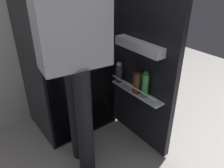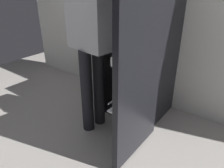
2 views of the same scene
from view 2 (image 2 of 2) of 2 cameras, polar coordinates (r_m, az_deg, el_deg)
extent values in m
plane|color=gray|center=(2.30, -0.73, -12.54)|extent=(5.82, 5.82, 0.00)
cube|color=black|center=(2.33, 7.61, 12.27)|extent=(0.69, 0.60, 1.79)
cube|color=white|center=(2.08, 3.47, 10.84)|extent=(0.65, 0.01, 1.75)
cube|color=white|center=(2.13, 4.13, 9.83)|extent=(0.61, 0.09, 0.01)
cube|color=black|center=(1.62, 7.84, 6.49)|extent=(0.05, 0.66, 1.74)
cube|color=white|center=(1.81, 5.11, -4.17)|extent=(0.10, 0.53, 0.01)
cylinder|color=silver|center=(1.80, 4.04, -2.09)|extent=(0.01, 0.51, 0.01)
cube|color=white|center=(1.65, 5.65, 7.77)|extent=(0.09, 0.45, 0.07)
cylinder|color=green|center=(1.69, 3.48, -2.54)|extent=(0.06, 0.06, 0.19)
cylinder|color=#195B28|center=(1.64, 3.58, 0.75)|extent=(0.04, 0.04, 0.02)
cylinder|color=#333842|center=(1.95, 8.64, 0.73)|extent=(0.06, 0.06, 0.16)
cylinder|color=silver|center=(1.91, 8.82, 3.19)|extent=(0.05, 0.05, 0.02)
cylinder|color=brown|center=(1.76, 4.84, -1.70)|extent=(0.07, 0.07, 0.17)
cylinder|color=black|center=(1.72, 4.96, 1.10)|extent=(0.06, 0.06, 0.02)
cylinder|color=#4C7F3D|center=(2.05, 7.48, 10.64)|extent=(0.07, 0.07, 0.10)
cylinder|color=black|center=(2.21, -3.60, -0.92)|extent=(0.12, 0.12, 0.87)
cylinder|color=black|center=(2.12, -6.84, -2.32)|extent=(0.12, 0.12, 0.87)
cube|color=silver|center=(1.94, -6.10, 18.29)|extent=(0.47, 0.28, 0.62)
cylinder|color=silver|center=(2.09, -1.10, 18.36)|extent=(0.08, 0.08, 0.58)
camera|label=1|loc=(1.94, -50.68, 18.17)|focal=35.82mm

